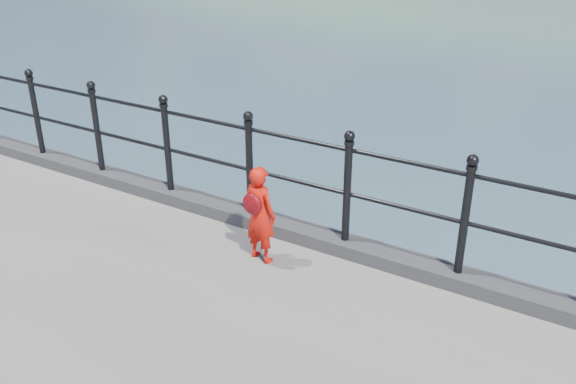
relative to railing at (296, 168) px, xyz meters
The scene contains 4 objects.
ground 1.83m from the railing, 90.00° to the left, with size 600.00×600.00×0.00m, color #2D4251.
kerb 0.75m from the railing, 140.53° to the right, with size 60.00×0.30×0.15m, color #28282B.
railing is the anchor object (origin of this frame).
child 0.67m from the railing, 96.83° to the right, with size 0.41×0.34×1.03m.
Camera 1 is at (3.02, -5.21, 4.28)m, focal length 38.00 mm.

